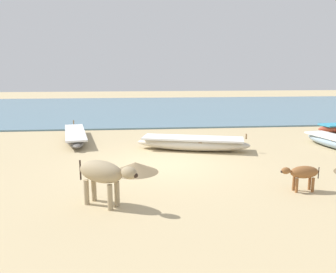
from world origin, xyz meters
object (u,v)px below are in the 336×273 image
object	(u,v)px
fishing_boat_1	(193,143)
calf_near_brown	(303,173)
cow_adult_dun	(103,174)
fishing_boat_3	(336,142)
fishing_boat_4	(75,136)

from	to	relation	value
fishing_boat_1	calf_near_brown	distance (m)	5.16
cow_adult_dun	fishing_boat_3	bearing A→B (deg)	64.47
cow_adult_dun	calf_near_brown	size ratio (longest dim) A/B	1.43
fishing_boat_1	cow_adult_dun	distance (m)	5.99
fishing_boat_3	cow_adult_dun	xyz separation A→B (m)	(-8.70, -5.01, 0.51)
fishing_boat_1	calf_near_brown	world-z (taller)	fishing_boat_1
fishing_boat_3	cow_adult_dun	world-z (taller)	cow_adult_dun
fishing_boat_3	calf_near_brown	size ratio (longest dim) A/B	3.08
calf_near_brown	cow_adult_dun	bearing A→B (deg)	4.62
fishing_boat_4	calf_near_brown	world-z (taller)	calf_near_brown
fishing_boat_1	fishing_boat_4	xyz separation A→B (m)	(-4.81, 2.28, -0.05)
fishing_boat_1	cow_adult_dun	size ratio (longest dim) A/B	3.05
cow_adult_dun	calf_near_brown	xyz separation A→B (m)	(4.94, 0.44, -0.28)
fishing_boat_4	fishing_boat_3	bearing A→B (deg)	-114.18
fishing_boat_1	calf_near_brown	size ratio (longest dim) A/B	4.36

